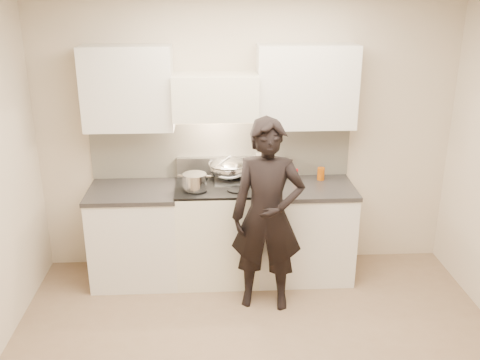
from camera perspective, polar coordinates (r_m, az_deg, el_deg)
The scene contains 10 objects.
room_shell at distance 3.77m, azimuth 1.26°, elevation 3.22°, with size 4.04×3.54×2.70m.
stove at distance 5.15m, azimuth -2.41°, elevation -5.44°, with size 0.76×0.65×0.96m.
counter_right at distance 5.23m, azimuth 6.76°, elevation -5.33°, with size 0.92×0.67×0.92m.
counter_left at distance 5.21m, azimuth -11.06°, elevation -5.68°, with size 0.82×0.67×0.92m.
wok at distance 5.07m, azimuth -1.27°, elevation 1.29°, with size 0.38×0.46×0.31m.
stock_pot at distance 4.82m, azimuth -4.86°, elevation -0.15°, with size 0.31×0.24×0.14m.
utensil_crock at distance 5.14m, azimuth 2.78°, elevation 1.06°, with size 0.12×0.12×0.33m.
spice_jar at distance 5.21m, azimuth 5.96°, elevation 0.66°, with size 0.04×0.04×0.10m.
oil_glass at distance 5.21m, azimuth 8.62°, elevation 0.67°, with size 0.07×0.07×0.12m.
person at distance 4.55m, azimuth 2.95°, elevation -3.88°, with size 0.62×0.41×1.70m, color black.
Camera 1 is at (-0.34, -3.23, 2.69)m, focal length 40.00 mm.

